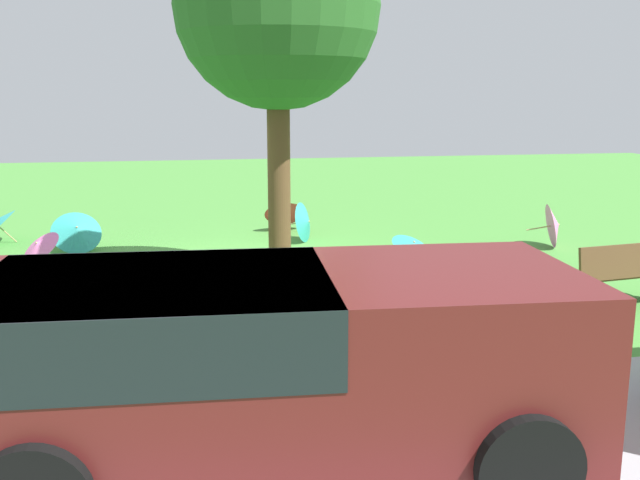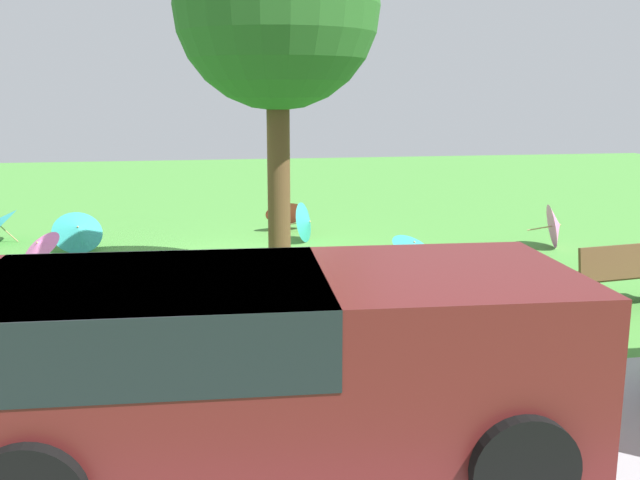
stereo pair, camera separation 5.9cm
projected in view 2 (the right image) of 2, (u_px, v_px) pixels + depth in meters
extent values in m
plane|color=#478C38|center=(257.00, 268.00, 11.99)|extent=(40.00, 40.00, 0.00)
cube|color=#9E9EA3|center=(335.00, 471.00, 5.56)|extent=(40.00, 3.60, 0.01)
cube|color=#591919|center=(276.00, 360.00, 5.53)|extent=(4.70, 2.15, 1.35)
cube|color=black|center=(151.00, 314.00, 5.34)|extent=(2.68, 2.06, 0.55)
cylinder|color=black|center=(88.00, 380.00, 6.36)|extent=(0.77, 0.26, 0.76)
cylinder|color=black|center=(522.00, 466.00, 4.89)|extent=(0.77, 0.26, 0.76)
cylinder|color=black|center=(442.00, 364.00, 6.74)|extent=(0.77, 0.26, 0.76)
cube|color=brown|center=(619.00, 274.00, 9.78)|extent=(1.65, 0.67, 0.05)
cube|color=brown|center=(630.00, 261.00, 9.55)|extent=(1.60, 0.33, 0.45)
cube|color=black|center=(578.00, 294.00, 9.63)|extent=(0.13, 0.41, 0.45)
cylinder|color=brown|center=(279.00, 182.00, 10.42)|extent=(0.33, 0.33, 3.18)
sphere|color=#286023|center=(277.00, 6.00, 9.93)|extent=(2.86, 2.86, 2.86)
cylinder|color=tan|center=(77.00, 239.00, 13.45)|extent=(0.12, 0.37, 0.34)
cone|color=teal|center=(78.00, 230.00, 13.18)|extent=(1.07, 0.96, 0.80)
sphere|color=tan|center=(78.00, 227.00, 13.10)|extent=(0.05, 0.06, 0.05)
cylinder|color=tan|center=(408.00, 256.00, 12.10)|extent=(0.13, 0.17, 0.34)
cone|color=teal|center=(413.00, 245.00, 11.98)|extent=(0.96, 0.95, 0.42)
sphere|color=tan|center=(414.00, 242.00, 11.95)|extent=(0.06, 0.06, 0.05)
cylinder|color=tan|center=(43.00, 322.00, 8.46)|extent=(0.28, 0.22, 0.19)
cone|color=teal|center=(29.00, 310.00, 8.54)|extent=(0.79, 0.84, 0.69)
sphere|color=tan|center=(25.00, 306.00, 8.56)|extent=(0.06, 0.06, 0.05)
cylinder|color=tan|center=(287.00, 223.00, 15.07)|extent=(0.03, 0.30, 0.37)
cone|color=#D8383F|center=(286.00, 210.00, 15.21)|extent=(0.92, 0.84, 0.71)
sphere|color=tan|center=(286.00, 206.00, 15.26)|extent=(0.04, 0.05, 0.05)
cylinder|color=tan|center=(51.00, 256.00, 12.03)|extent=(0.26, 0.21, 0.37)
cone|color=pink|center=(40.00, 245.00, 11.85)|extent=(0.90, 0.92, 0.52)
sphere|color=tan|center=(37.00, 243.00, 11.81)|extent=(0.06, 0.06, 0.05)
cylinder|color=tan|center=(294.00, 224.00, 14.10)|extent=(0.36, 0.21, 0.10)
cone|color=teal|center=(307.00, 222.00, 14.01)|extent=(0.61, 0.82, 0.80)
sphere|color=tan|center=(310.00, 221.00, 13.99)|extent=(0.05, 0.05, 0.04)
cylinder|color=tan|center=(540.00, 228.00, 13.53)|extent=(0.43, 0.15, 0.11)
cone|color=pink|center=(556.00, 226.00, 13.49)|extent=(0.53, 0.89, 0.85)
sphere|color=tan|center=(560.00, 225.00, 13.48)|extent=(0.05, 0.05, 0.04)
cylinder|color=tan|center=(9.00, 234.00, 14.00)|extent=(0.32, 0.06, 0.34)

